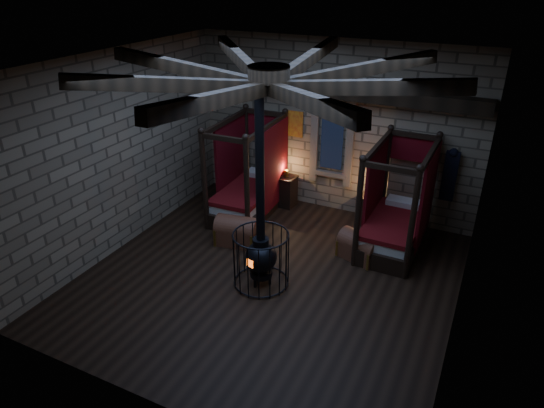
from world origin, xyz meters
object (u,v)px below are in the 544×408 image
at_px(bed_left, 249,191).
at_px(trunk_left, 237,231).
at_px(trunk_right, 359,247).
at_px(bed_right, 395,222).
at_px(stove, 261,255).

bearing_deg(bed_left, trunk_left, -73.92).
bearing_deg(trunk_left, trunk_right, 3.17).
xyz_separation_m(bed_right, stove, (-1.99, -2.57, 0.08)).
relative_size(trunk_left, stove, 0.25).
height_order(bed_right, trunk_right, bed_right).
xyz_separation_m(trunk_right, stove, (-1.46, -1.72, 0.38)).
distance_m(bed_left, trunk_right, 3.26).
relative_size(trunk_left, trunk_right, 1.03).
distance_m(bed_left, stove, 3.08).
bearing_deg(trunk_left, stove, -53.18).
bearing_deg(stove, bed_right, 69.33).
bearing_deg(bed_right, trunk_right, -121.20).
bearing_deg(bed_right, stove, -127.19).
height_order(bed_left, stove, stove).
distance_m(bed_left, bed_right, 3.64).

